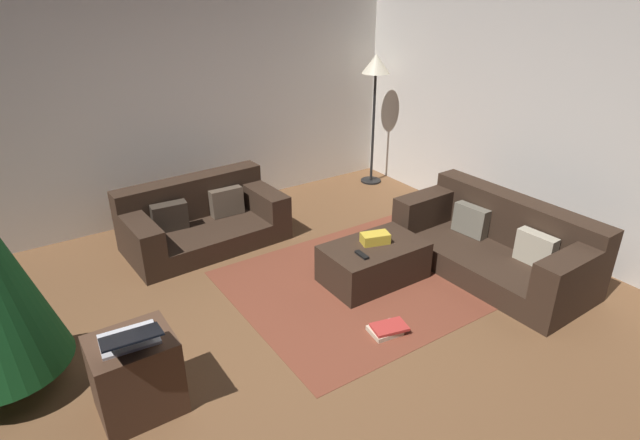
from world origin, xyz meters
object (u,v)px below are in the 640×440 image
side_table (136,375)px  book_stack (386,329)px  couch_left (201,219)px  ottoman (373,262)px  gift_box (375,238)px  laptop (130,338)px  tv_remote (362,255)px  couch_right (498,245)px  corner_lamp (376,74)px

side_table → book_stack: size_ratio=1.75×
couch_left → ottoman: 1.94m
ottoman → gift_box: (0.03, 0.03, 0.23)m
ottoman → laptop: size_ratio=2.12×
laptop → couch_left: bearing=58.8°
tv_remote → book_stack: tv_remote is taller
couch_right → corner_lamp: (0.50, 2.56, 1.20)m
side_table → laptop: 0.35m
side_table → corner_lamp: size_ratio=0.33×
couch_left → corner_lamp: 2.95m
gift_box → book_stack: 0.95m
side_table → book_stack: 1.93m
couch_right → gift_box: (-1.07, 0.56, 0.14)m
couch_right → laptop: bearing=87.3°
couch_right → book_stack: 1.57m
tv_remote → side_table: side_table is taller
book_stack → corner_lamp: (2.04, 2.74, 1.44)m
tv_remote → laptop: bearing=-167.3°
couch_right → ottoman: size_ratio=1.97×
couch_left → laptop: (-1.28, -2.11, 0.36)m
tv_remote → corner_lamp: 3.02m
ottoman → corner_lamp: (1.61, 2.03, 1.29)m
book_stack → laptop: bearing=173.0°
book_stack → tv_remote: bearing=71.3°
ottoman → side_table: size_ratio=1.69×
couch_right → tv_remote: (-1.33, 0.43, 0.10)m
book_stack → couch_right: bearing=6.6°
tv_remote → side_table: (-2.10, -0.31, -0.10)m
couch_left → tv_remote: size_ratio=10.47×
tv_remote → couch_right: bearing=-15.3°
ottoman → book_stack: 0.84m
couch_left → side_table: (-1.27, -2.05, 0.02)m
couch_left → laptop: size_ratio=3.73×
gift_box → tv_remote: bearing=-153.1°
ottoman → corner_lamp: bearing=51.6°
couch_left → book_stack: (0.62, -2.34, -0.22)m
couch_right → laptop: 3.45m
tv_remote → side_table: bearing=-169.0°
gift_box → book_stack: gift_box is taller
book_stack → corner_lamp: corner_lamp is taller
tv_remote → corner_lamp: (1.83, 2.13, 1.10)m
laptop → corner_lamp: corner_lamp is taller
couch_right → corner_lamp: size_ratio=1.09×
couch_right → ottoman: (-1.11, 0.53, -0.09)m
side_table → laptop: (-0.01, -0.06, 0.34)m
couch_right → laptop: (-3.43, 0.05, 0.34)m
gift_box → corner_lamp: 2.76m
gift_box → book_stack: bearing=-122.0°
couch_right → gift_box: 1.22m
gift_box → laptop: (-2.36, -0.51, 0.21)m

